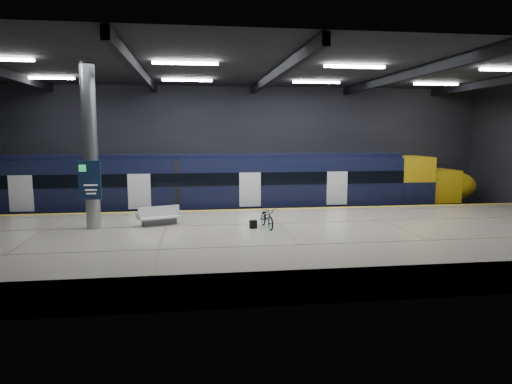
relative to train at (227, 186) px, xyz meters
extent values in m
plane|color=black|center=(1.87, -5.50, -2.06)|extent=(30.00, 30.00, 0.00)
cube|color=black|center=(1.87, 2.50, 1.94)|extent=(30.00, 0.10, 8.00)
cube|color=black|center=(1.87, -13.50, 1.94)|extent=(30.00, 0.10, 8.00)
cube|color=black|center=(1.87, -5.50, 5.94)|extent=(30.00, 16.00, 0.10)
cube|color=black|center=(-4.13, -5.50, 5.69)|extent=(0.25, 16.00, 0.40)
cube|color=black|center=(1.87, -5.50, 5.69)|extent=(0.25, 16.00, 0.40)
cube|color=black|center=(7.87, -5.50, 5.69)|extent=(0.25, 16.00, 0.40)
cube|color=white|center=(-2.13, -7.50, 5.82)|extent=(2.60, 0.18, 0.10)
cube|color=white|center=(4.87, -7.50, 5.82)|extent=(2.60, 0.18, 0.10)
cube|color=white|center=(11.87, -7.50, 5.82)|extent=(2.60, 0.18, 0.10)
cube|color=white|center=(-9.13, -1.50, 5.82)|extent=(2.60, 0.18, 0.10)
cube|color=white|center=(-2.13, -1.50, 5.82)|extent=(2.60, 0.18, 0.10)
cube|color=white|center=(4.87, -1.50, 5.82)|extent=(2.60, 0.18, 0.10)
cube|color=white|center=(11.87, -1.50, 5.82)|extent=(2.60, 0.18, 0.10)
cube|color=#B7AF9B|center=(1.87, -8.00, -1.51)|extent=(30.00, 11.00, 1.10)
cube|color=gold|center=(1.87, -2.75, -0.95)|extent=(30.00, 0.40, 0.01)
cube|color=gray|center=(1.87, -0.72, -1.98)|extent=(30.00, 0.08, 0.16)
cube|color=gray|center=(1.87, 0.72, -1.98)|extent=(30.00, 0.08, 0.16)
cube|color=black|center=(-1.80, 0.00, -1.51)|extent=(24.00, 2.58, 0.80)
cube|color=black|center=(-1.80, 0.00, 0.27)|extent=(24.00, 2.80, 2.75)
cube|color=black|center=(-1.80, 0.00, 1.76)|extent=(24.00, 2.30, 0.24)
cube|color=black|center=(-1.80, -1.41, 0.54)|extent=(24.00, 0.04, 0.70)
cube|color=white|center=(1.20, -1.41, -0.06)|extent=(1.20, 0.05, 1.90)
cube|color=gold|center=(11.20, 0.00, 0.27)|extent=(2.00, 2.80, 2.75)
ellipsoid|color=gold|center=(13.80, 0.00, -0.21)|extent=(3.60, 2.52, 1.90)
cube|color=black|center=(11.50, 0.00, 0.44)|extent=(1.60, 2.38, 0.80)
cube|color=#595B60|center=(-3.43, -6.15, -0.82)|extent=(1.53, 0.92, 0.27)
cube|color=white|center=(-3.43, -6.15, -0.61)|extent=(1.98, 1.34, 0.07)
cube|color=white|center=(-3.43, -6.15, -0.36)|extent=(1.75, 0.68, 0.46)
cube|color=white|center=(-4.29, -6.46, -0.50)|extent=(0.31, 0.75, 0.27)
cube|color=white|center=(-2.57, -5.85, -0.50)|extent=(0.31, 0.75, 0.27)
imported|color=#99999E|center=(1.18, -7.46, -0.51)|extent=(0.82, 1.78, 0.90)
cube|color=black|center=(0.58, -7.46, -0.78)|extent=(0.33, 0.23, 0.35)
cylinder|color=#9EA0A5|center=(-6.13, -6.50, 2.49)|extent=(0.60, 0.60, 6.90)
cube|color=#101F3B|center=(-6.13, -6.92, 1.14)|extent=(0.90, 0.12, 1.60)
camera|label=1|loc=(-1.90, -26.31, 3.08)|focal=32.00mm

